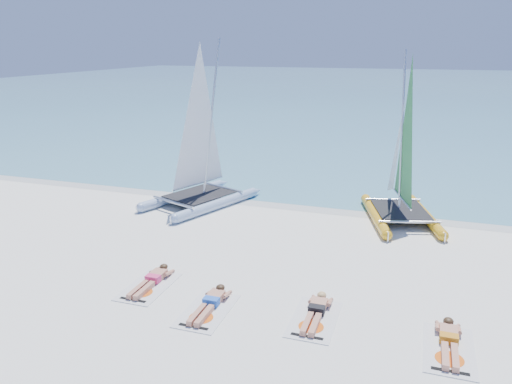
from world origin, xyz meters
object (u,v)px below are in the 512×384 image
sunbather_b (210,302)px  towel_d (449,350)px  sunbather_a (152,279)px  towel_c (314,319)px  towel_b (207,310)px  sunbather_d (449,340)px  sunbather_c (316,311)px  catamaran_yellow (401,165)px  catamaran_blue (200,155)px  towel_a (149,286)px

sunbather_b → towel_d: (5.29, -0.07, -0.11)m
sunbather_a → towel_c: (4.36, -0.40, -0.11)m
towel_b → towel_c: same height
towel_b → sunbather_d: sunbather_d is taller
towel_b → towel_d: 5.29m
towel_d → towel_c: bearing=174.1°
towel_b → towel_d: size_ratio=1.00×
sunbather_c → towel_d: 2.88m
towel_d → catamaran_yellow: bearing=100.2°
catamaran_blue → sunbather_c: bearing=-27.3°
sunbather_b → catamaran_blue: bearing=115.9°
towel_b → sunbather_c: bearing=14.0°
towel_c → towel_a: bearing=177.2°
sunbather_a → towel_b: 2.08m
sunbather_b → sunbather_c: size_ratio=1.00×
sunbather_b → sunbather_c: bearing=9.7°
towel_a → catamaran_yellow: bearing=53.5°
sunbather_c → sunbather_a: bearing=177.2°
sunbather_c → sunbather_d: bearing=-5.9°
sunbather_a → sunbather_b: size_ratio=1.00×
sunbather_b → towel_c: 2.46m
sunbather_a → sunbather_d: 7.21m
sunbather_c → sunbather_d: 2.85m
catamaran_yellow → towel_b: size_ratio=3.24×
towel_b → sunbather_d: (5.29, 0.32, 0.11)m
catamaran_yellow → sunbather_d: (1.49, -8.03, -1.77)m
catamaran_yellow → sunbather_a: bearing=-143.4°
catamaran_blue → sunbather_d: (8.80, -7.12, -1.79)m
catamaran_blue → sunbather_c: 9.24m
towel_d → sunbather_d: 0.22m
sunbather_c → sunbather_b: bearing=-170.3°
sunbather_c → towel_a: bearing=179.8°
towel_d → towel_a: bearing=176.0°
catamaran_blue → catamaran_yellow: size_ratio=1.07×
sunbather_a → catamaran_blue: bearing=103.6°
catamaran_yellow → sunbather_a: catamaran_yellow is taller
sunbather_a → towel_d: 7.23m
sunbather_a → towel_d: sunbather_a is taller
sunbather_b → towel_d: 5.29m
towel_c → towel_d: (2.84, -0.29, 0.00)m
catamaran_yellow → sunbather_d: bearing=-95.8°
sunbather_a → sunbather_b: same height
sunbather_c → towel_d: bearing=-9.7°
towel_a → sunbather_b: size_ratio=1.07×
sunbather_a → towel_c: 4.38m
towel_a → towel_c: bearing=-2.8°
sunbather_a → towel_b: bearing=-23.2°
towel_b → towel_d: (5.29, 0.12, 0.00)m
catamaran_yellow → towel_c: size_ratio=3.24×
sunbather_a → towel_d: (7.19, -0.70, -0.11)m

